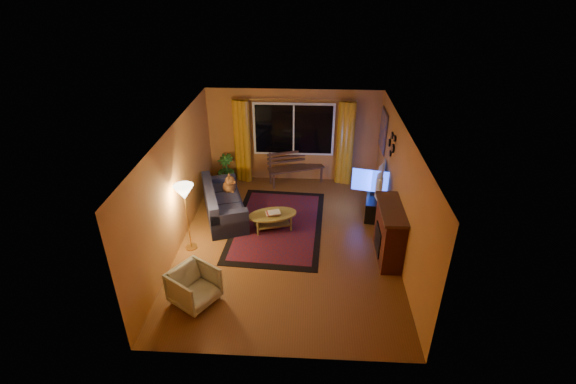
# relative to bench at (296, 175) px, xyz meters

# --- Properties ---
(floor) EXTENTS (4.50, 6.00, 0.02)m
(floor) POSITION_rel_bench_xyz_m (-0.08, -2.75, -0.23)
(floor) COLOR brown
(floor) RESTS_ON ground
(ceiling) EXTENTS (4.50, 6.00, 0.02)m
(ceiling) POSITION_rel_bench_xyz_m (-0.08, -2.75, 2.29)
(ceiling) COLOR white
(ceiling) RESTS_ON ground
(wall_back) EXTENTS (4.50, 0.02, 2.50)m
(wall_back) POSITION_rel_bench_xyz_m (-0.08, 0.26, 1.03)
(wall_back) COLOR #BF793A
(wall_back) RESTS_ON ground
(wall_left) EXTENTS (0.02, 6.00, 2.50)m
(wall_left) POSITION_rel_bench_xyz_m (-2.34, -2.75, 1.03)
(wall_left) COLOR #BF793A
(wall_left) RESTS_ON ground
(wall_right) EXTENTS (0.02, 6.00, 2.50)m
(wall_right) POSITION_rel_bench_xyz_m (2.18, -2.75, 1.03)
(wall_right) COLOR #BF793A
(wall_right) RESTS_ON ground
(window) EXTENTS (2.00, 0.02, 1.30)m
(window) POSITION_rel_bench_xyz_m (-0.08, 0.19, 1.23)
(window) COLOR black
(window) RESTS_ON wall_back
(curtain_rod) EXTENTS (3.20, 0.03, 0.03)m
(curtain_rod) POSITION_rel_bench_xyz_m (-0.08, 0.15, 2.03)
(curtain_rod) COLOR #BF8C3F
(curtain_rod) RESTS_ON wall_back
(curtain_left) EXTENTS (0.36, 0.36, 2.24)m
(curtain_left) POSITION_rel_bench_xyz_m (-1.43, 0.13, 0.90)
(curtain_left) COLOR orange
(curtain_left) RESTS_ON ground
(curtain_right) EXTENTS (0.36, 0.36, 2.24)m
(curtain_right) POSITION_rel_bench_xyz_m (1.27, 0.13, 0.90)
(curtain_right) COLOR orange
(curtain_right) RESTS_ON ground
(bench) EXTENTS (1.54, 0.91, 0.44)m
(bench) POSITION_rel_bench_xyz_m (0.00, 0.00, 0.00)
(bench) COLOR #3D261D
(bench) RESTS_ON ground
(potted_plant) EXTENTS (0.58, 0.58, 0.80)m
(potted_plant) POSITION_rel_bench_xyz_m (-1.88, -0.07, 0.18)
(potted_plant) COLOR #235B1E
(potted_plant) RESTS_ON ground
(sofa) EXTENTS (1.38, 2.07, 0.77)m
(sofa) POSITION_rel_bench_xyz_m (-1.60, -1.80, 0.16)
(sofa) COLOR #252744
(sofa) RESTS_ON ground
(dog) EXTENTS (0.47, 0.54, 0.50)m
(dog) POSITION_rel_bench_xyz_m (-1.55, -1.37, 0.41)
(dog) COLOR #96592C
(dog) RESTS_ON sofa
(armchair) EXTENTS (0.94, 0.96, 0.73)m
(armchair) POSITION_rel_bench_xyz_m (-1.59, -4.63, 0.14)
(armchair) COLOR beige
(armchair) RESTS_ON ground
(floor_lamp) EXTENTS (0.29, 0.29, 1.47)m
(floor_lamp) POSITION_rel_bench_xyz_m (-2.08, -3.08, 0.52)
(floor_lamp) COLOR #BF8C3F
(floor_lamp) RESTS_ON ground
(rug) EXTENTS (2.18, 3.27, 0.02)m
(rug) POSITION_rel_bench_xyz_m (-0.33, -2.13, -0.21)
(rug) COLOR maroon
(rug) RESTS_ON ground
(coffee_table) EXTENTS (1.35, 1.35, 0.39)m
(coffee_table) POSITION_rel_bench_xyz_m (-0.43, -2.28, -0.03)
(coffee_table) COLOR olive
(coffee_table) RESTS_ON ground
(tv_console) EXTENTS (0.57, 1.21, 0.49)m
(tv_console) POSITION_rel_bench_xyz_m (1.92, -1.42, 0.02)
(tv_console) COLOR black
(tv_console) RESTS_ON ground
(television) EXTENTS (0.41, 1.19, 0.68)m
(television) POSITION_rel_bench_xyz_m (1.92, -1.42, 0.61)
(television) COLOR black
(television) RESTS_ON tv_console
(fireplace) EXTENTS (0.40, 1.20, 1.10)m
(fireplace) POSITION_rel_bench_xyz_m (1.97, -3.15, 0.33)
(fireplace) COLOR maroon
(fireplace) RESTS_ON ground
(mirror_cluster) EXTENTS (0.06, 0.60, 0.56)m
(mirror_cluster) POSITION_rel_bench_xyz_m (2.13, -1.45, 1.58)
(mirror_cluster) COLOR black
(mirror_cluster) RESTS_ON wall_right
(painting) EXTENTS (0.04, 0.76, 0.96)m
(painting) POSITION_rel_bench_xyz_m (2.14, -0.30, 1.43)
(painting) COLOR #C76919
(painting) RESTS_ON wall_right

